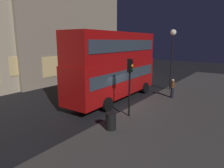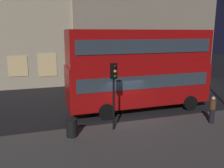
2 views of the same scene
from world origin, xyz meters
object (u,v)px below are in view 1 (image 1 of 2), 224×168
traffic_light_near_kerb (130,76)px  pedestrian (172,88)px  street_lamp (173,43)px  double_decker_bus (115,63)px  litter_bin (111,121)px

traffic_light_near_kerb → pedestrian: 6.38m
street_lamp → pedestrian: bearing=-157.3°
traffic_light_near_kerb → street_lamp: bearing=-9.6°
double_decker_bus → litter_bin: double_decker_bus is taller
street_lamp → litter_bin: bearing=-177.1°
litter_bin → double_decker_bus: bearing=32.5°
litter_bin → traffic_light_near_kerb: bearing=4.9°
traffic_light_near_kerb → street_lamp: 9.22m
pedestrian → litter_bin: 8.48m
double_decker_bus → traffic_light_near_kerb: double_decker_bus is taller
traffic_light_near_kerb → street_lamp: size_ratio=0.63×
pedestrian → traffic_light_near_kerb: bearing=-69.6°
traffic_light_near_kerb → double_decker_bus: bearing=35.5°
double_decker_bus → pedestrian: size_ratio=6.23×
double_decker_bus → litter_bin: bearing=-148.1°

